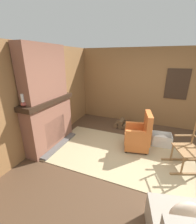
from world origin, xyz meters
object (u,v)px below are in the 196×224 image
firewood_stack (121,124)px  storage_case (58,91)px  armchair (139,136)px  rocking_chair (190,151)px  oil_lamp_vase (23,102)px  laundry_basket (161,139)px  decorative_plate_on_mantel (42,94)px

firewood_stack → storage_case: size_ratio=1.77×
armchair → firewood_stack: 1.33m
rocking_chair → firewood_stack: size_ratio=2.64×
storage_case → oil_lamp_vase: bearing=-90.0°
armchair → laundry_basket: armchair is taller
oil_lamp_vase → decorative_plate_on_mantel: bearing=92.0°
rocking_chair → decorative_plate_on_mantel: 3.44m
laundry_basket → decorative_plate_on_mantel: decorative_plate_on_mantel is taller
armchair → oil_lamp_vase: oil_lamp_vase is taller
rocking_chair → laundry_basket: size_ratio=2.38×
storage_case → armchair: bearing=3.5°
oil_lamp_vase → rocking_chair: bearing=16.7°
armchair → storage_case: size_ratio=3.78×
storage_case → decorative_plate_on_mantel: decorative_plate_on_mantel is taller
armchair → decorative_plate_on_mantel: size_ratio=3.51×
storage_case → firewood_stack: bearing=39.6°
firewood_stack → storage_case: bearing=-140.4°
decorative_plate_on_mantel → firewood_stack: bearing=50.2°
rocking_chair → armchair: bearing=-38.1°
storage_case → decorative_plate_on_mantel: 0.59m
rocking_chair → decorative_plate_on_mantel: bearing=-14.7°
rocking_chair → firewood_stack: bearing=-60.6°
armchair → oil_lamp_vase: bearing=18.9°
oil_lamp_vase → storage_case: oil_lamp_vase is taller
laundry_basket → decorative_plate_on_mantel: (-2.76, -1.15, 1.24)m
oil_lamp_vase → laundry_basket: bearing=32.1°
laundry_basket → storage_case: (-2.74, -0.56, 1.18)m
rocking_chair → storage_case: bearing=-24.9°
rocking_chair → laundry_basket: (-0.51, 0.74, -0.26)m
decorative_plate_on_mantel → storage_case: bearing=88.0°
decorative_plate_on_mantel → oil_lamp_vase: bearing=-88.0°
laundry_basket → storage_case: storage_case is taller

